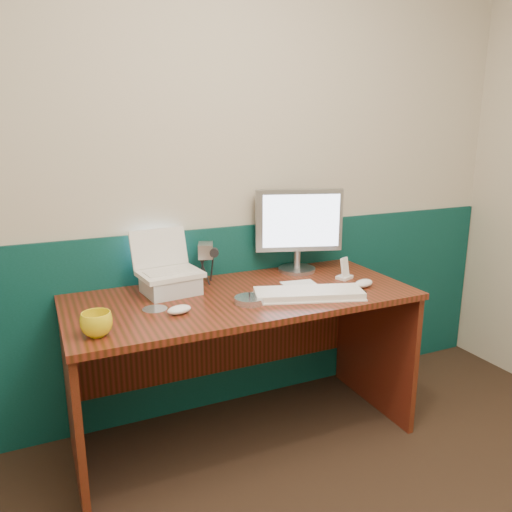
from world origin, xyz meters
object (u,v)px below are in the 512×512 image
desk (243,368)px  keyboard (309,294)px  laptop (169,252)px  camcorder (206,262)px  mug (97,324)px  monitor (298,229)px

desk → keyboard: size_ratio=3.25×
laptop → camcorder: bearing=15.3°
mug → camcorder: 0.74m
desk → mug: 0.83m
monitor → camcorder: monitor is taller
desk → laptop: (-0.30, 0.16, 0.57)m
monitor → camcorder: (-0.51, 0.00, -0.12)m
desk → keyboard: 0.49m
keyboard → camcorder: camcorder is taller
laptop → mug: 0.55m
laptop → mug: size_ratio=2.34×
desk → mug: mug is taller
desk → camcorder: camcorder is taller
laptop → mug: bearing=-143.0°
camcorder → keyboard: bearing=-28.1°
camcorder → monitor: bearing=20.3°
laptop → keyboard: laptop is taller
mug → laptop: bearing=44.3°
laptop → mug: (-0.38, -0.37, -0.15)m
laptop → mug: laptop is taller
monitor → keyboard: size_ratio=0.93×
monitor → mug: monitor is taller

